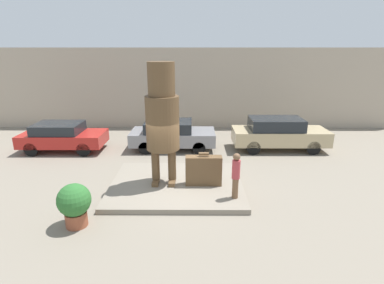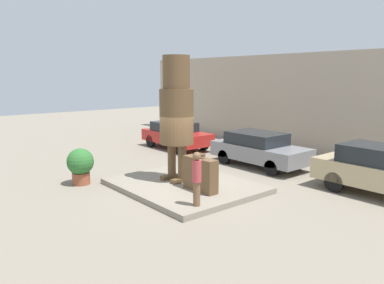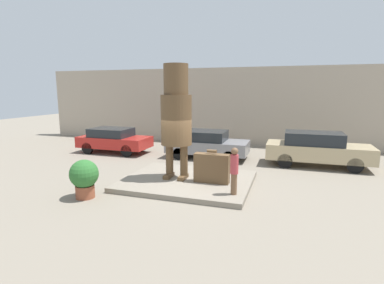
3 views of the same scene
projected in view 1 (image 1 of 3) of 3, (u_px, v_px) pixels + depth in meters
ground_plane at (177, 187)px, 11.26m from camera, size 60.00×60.00×0.00m
pedestal at (177, 185)px, 11.23m from camera, size 4.87×3.98×0.19m
building_backdrop at (184, 89)px, 19.20m from camera, size 28.00×0.60×5.03m
statue_figure at (162, 115)px, 10.45m from camera, size 1.19×1.19×4.38m
giant_suitcase at (204, 170)px, 10.89m from camera, size 1.31×0.39×1.26m
tourist at (236, 174)px, 9.81m from camera, size 0.27×0.27×1.58m
parked_car_red at (62, 136)px, 15.05m from camera, size 4.09×1.84×1.42m
parked_car_grey at (172, 134)px, 15.32m from camera, size 4.27×1.89×1.47m
parked_car_tan at (279, 133)px, 15.21m from camera, size 4.73×1.79×1.64m
planter_pot at (74, 203)px, 8.60m from camera, size 0.96×0.96×1.32m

